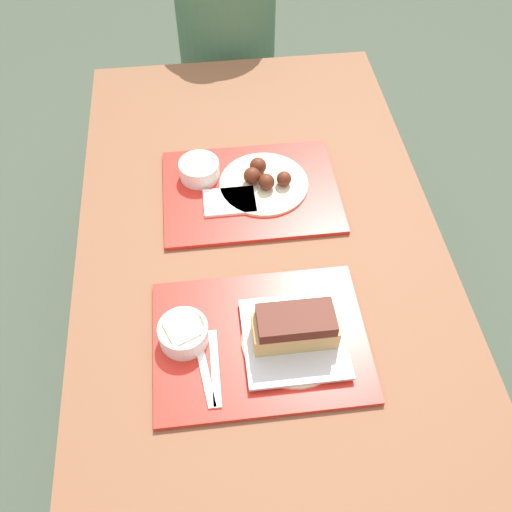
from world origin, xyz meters
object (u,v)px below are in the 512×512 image
at_px(tray_near, 260,341).
at_px(tray_far, 251,191).
at_px(wings_plate_far, 264,180).
at_px(person_seated_across, 226,21).
at_px(brisket_sandwich_plate, 295,332).
at_px(bowl_coleslaw_near, 183,333).
at_px(bowl_coleslaw_far, 199,169).

bearing_deg(tray_near, tray_far, 86.27).
bearing_deg(wings_plate_far, person_seated_across, 92.14).
distance_m(brisket_sandwich_plate, wings_plate_far, 0.46).
distance_m(bowl_coleslaw_near, brisket_sandwich_plate, 0.23).
height_order(tray_near, wings_plate_far, wings_plate_far).
relative_size(tray_near, bowl_coleslaw_near, 4.31).
xyz_separation_m(tray_far, bowl_coleslaw_far, (-0.13, 0.06, 0.03)).
xyz_separation_m(tray_far, brisket_sandwich_plate, (0.04, -0.45, 0.04)).
bearing_deg(person_seated_across, tray_near, -91.52).
height_order(tray_far, bowl_coleslaw_near, bowl_coleslaw_near).
height_order(bowl_coleslaw_far, person_seated_across, person_seated_across).
bearing_deg(tray_far, tray_near, -93.73).
bearing_deg(tray_near, brisket_sandwich_plate, -10.58).
bearing_deg(bowl_coleslaw_near, brisket_sandwich_plate, -7.87).
distance_m(bowl_coleslaw_far, wings_plate_far, 0.17).
bearing_deg(person_seated_across, tray_far, -90.34).
bearing_deg(bowl_coleslaw_near, bowl_coleslaw_far, 83.03).
bearing_deg(tray_near, bowl_coleslaw_far, 101.02).
height_order(bowl_coleslaw_near, wings_plate_far, wings_plate_far).
xyz_separation_m(tray_far, wings_plate_far, (0.03, 0.02, 0.02)).
bearing_deg(brisket_sandwich_plate, bowl_coleslaw_near, 172.13).
height_order(bowl_coleslaw_far, wings_plate_far, wings_plate_far).
relative_size(brisket_sandwich_plate, person_seated_across, 0.29).
xyz_separation_m(brisket_sandwich_plate, wings_plate_far, (-0.01, 0.46, -0.02)).
height_order(wings_plate_far, person_seated_across, person_seated_across).
bearing_deg(brisket_sandwich_plate, tray_near, 169.42).
distance_m(tray_far, person_seated_across, 0.82).
bearing_deg(brisket_sandwich_plate, person_seated_across, 91.60).
height_order(brisket_sandwich_plate, bowl_coleslaw_far, brisket_sandwich_plate).
xyz_separation_m(bowl_coleslaw_near, person_seated_across, (0.19, 1.23, -0.03)).
bearing_deg(bowl_coleslaw_near, person_seated_across, 81.30).
xyz_separation_m(brisket_sandwich_plate, person_seated_across, (-0.04, 1.26, -0.04)).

